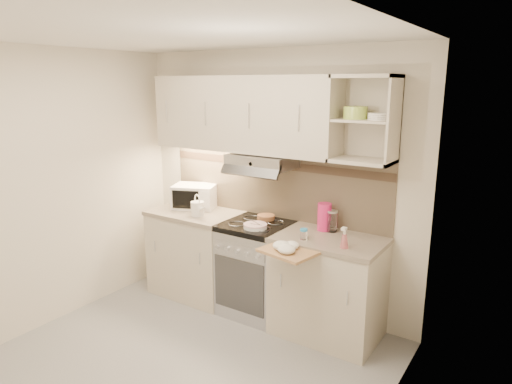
% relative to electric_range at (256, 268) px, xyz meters
% --- Properties ---
extents(ground, '(3.00, 3.00, 0.00)m').
position_rel_electric_range_xyz_m(ground, '(0.00, -1.10, -0.45)').
color(ground, gray).
rests_on(ground, ground).
extents(room_shell, '(3.04, 2.84, 2.52)m').
position_rel_electric_range_xyz_m(room_shell, '(0.00, -0.73, 1.18)').
color(room_shell, beige).
rests_on(room_shell, ground).
extents(base_cabinet_left, '(0.90, 0.60, 0.86)m').
position_rel_electric_range_xyz_m(base_cabinet_left, '(-0.75, 0.00, -0.02)').
color(base_cabinet_left, beige).
rests_on(base_cabinet_left, ground).
extents(worktop_left, '(0.92, 0.62, 0.04)m').
position_rel_electric_range_xyz_m(worktop_left, '(-0.75, 0.00, 0.43)').
color(worktop_left, gray).
rests_on(worktop_left, base_cabinet_left).
extents(base_cabinet_right, '(0.90, 0.60, 0.86)m').
position_rel_electric_range_xyz_m(base_cabinet_right, '(0.75, 0.00, -0.02)').
color(base_cabinet_right, beige).
rests_on(base_cabinet_right, ground).
extents(worktop_right, '(0.92, 0.62, 0.04)m').
position_rel_electric_range_xyz_m(worktop_right, '(0.75, 0.00, 0.43)').
color(worktop_right, gray).
rests_on(worktop_right, base_cabinet_right).
extents(electric_range, '(0.60, 0.60, 0.90)m').
position_rel_electric_range_xyz_m(electric_range, '(0.00, 0.00, 0.00)').
color(electric_range, '#B7B7BC').
rests_on(electric_range, ground).
extents(microwave, '(0.52, 0.46, 0.24)m').
position_rel_electric_range_xyz_m(microwave, '(-0.85, 0.11, 0.57)').
color(microwave, white).
rests_on(microwave, worktop_left).
extents(watering_can, '(0.25, 0.16, 0.22)m').
position_rel_electric_range_xyz_m(watering_can, '(-0.62, -0.11, 0.53)').
color(watering_can, white).
rests_on(watering_can, worktop_left).
extents(plate_stack, '(0.21, 0.21, 0.05)m').
position_rel_electric_range_xyz_m(plate_stack, '(0.07, -0.13, 0.47)').
color(plate_stack, white).
rests_on(plate_stack, electric_range).
extents(bread_loaf, '(0.17, 0.17, 0.04)m').
position_rel_electric_range_xyz_m(bread_loaf, '(0.00, 0.16, 0.47)').
color(bread_loaf, '#B67C4E').
rests_on(bread_loaf, electric_range).
extents(pink_pitcher, '(0.13, 0.12, 0.25)m').
position_rel_electric_range_xyz_m(pink_pitcher, '(0.62, 0.16, 0.57)').
color(pink_pitcher, '#DA1F66').
rests_on(pink_pitcher, worktop_right).
extents(glass_jar, '(0.10, 0.10, 0.19)m').
position_rel_electric_range_xyz_m(glass_jar, '(0.69, 0.17, 0.55)').
color(glass_jar, silver).
rests_on(glass_jar, worktop_right).
extents(spice_jar, '(0.06, 0.06, 0.09)m').
position_rel_electric_range_xyz_m(spice_jar, '(0.58, -0.16, 0.50)').
color(spice_jar, white).
rests_on(spice_jar, worktop_right).
extents(spray_bottle, '(0.07, 0.07, 0.19)m').
position_rel_electric_range_xyz_m(spray_bottle, '(0.95, -0.16, 0.52)').
color(spray_bottle, pink).
rests_on(spray_bottle, worktop_right).
extents(cutting_board, '(0.49, 0.46, 0.02)m').
position_rel_electric_range_xyz_m(cutting_board, '(0.58, -0.38, 0.42)').
color(cutting_board, tan).
rests_on(cutting_board, base_cabinet_right).
extents(dish_towel, '(0.28, 0.25, 0.07)m').
position_rel_electric_range_xyz_m(dish_towel, '(0.55, -0.43, 0.47)').
color(dish_towel, silver).
rests_on(dish_towel, cutting_board).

